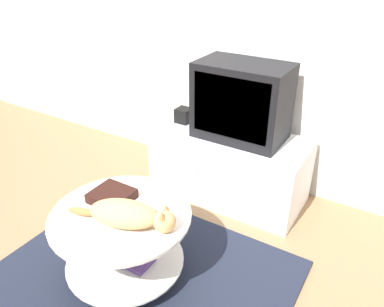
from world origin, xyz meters
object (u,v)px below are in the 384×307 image
tv (242,101)px  speaker (184,115)px  dvd_box (112,196)px  cat (129,215)px

tv → speaker: (-0.48, 0.00, -0.21)m
tv → speaker: 0.52m
speaker → dvd_box: 1.03m
tv → cat: size_ratio=1.08×
tv → cat: tv is taller
tv → speaker: size_ratio=5.61×
tv → dvd_box: 1.09m
cat → tv: bearing=68.9°
cat → speaker: bearing=92.3°
tv → speaker: tv is taller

